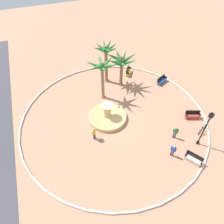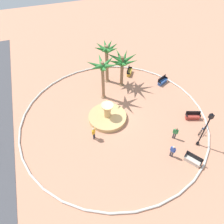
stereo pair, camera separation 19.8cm
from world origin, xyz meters
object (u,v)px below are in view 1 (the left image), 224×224
Objects in this scene: bicycle_red_frame at (203,129)px; person_pedestrian_stroll at (94,133)px; bench_east at (162,81)px; bench_west at (192,116)px; palm_tree_by_curb at (102,70)px; palm_tree_near_fountain at (106,53)px; palm_tree_mid_plaza at (121,62)px; bench_southeast at (193,159)px; lamppost at (206,127)px; bench_north at (128,72)px; person_cyclist_helmet at (175,132)px; person_cyclist_photo at (173,150)px; fountain at (107,117)px.

bicycle_red_frame is 0.99× the size of person_pedestrian_stroll.
bicycle_red_frame is (-8.85, 0.28, 0.04)m from bench_east.
palm_tree_by_curb is at bearing 49.97° from bench_west.
palm_tree_by_curb is at bearing 41.98° from bicycle_red_frame.
bicycle_red_frame is at bearing -138.02° from palm_tree_by_curb.
palm_tree_mid_plaza is at bearing -135.42° from palm_tree_near_fountain.
lamppost reaches higher than bench_southeast.
bench_north reaches higher than bicycle_red_frame.
bench_east and bench_west have the same top height.
palm_tree_mid_plaza is at bearing -62.03° from palm_tree_by_curb.
palm_tree_near_fountain is at bearing 15.46° from person_cyclist_helmet.
bench_north is at bearing -46.73° from palm_tree_mid_plaza.
person_cyclist_helmet reaches higher than bench_east.
bench_southeast is (-4.70, 3.36, 0.00)m from bench_west.
bench_north is (1.87, -1.99, -3.07)m from palm_tree_mid_plaza.
palm_tree_mid_plaza is 2.75× the size of person_pedestrian_stroll.
person_cyclist_photo is (-11.89, -0.36, -2.53)m from palm_tree_mid_plaza.
person_cyclist_helmet reaches higher than person_cyclist_photo.
lamppost is 2.83× the size of person_cyclist_photo.
palm_tree_near_fountain is 3.35× the size of person_pedestrian_stroll.
bench_east is at bearing -90.34° from palm_tree_by_curb.
person_cyclist_photo is at bearing 125.28° from bench_west.
person_cyclist_helmet is (-8.48, 3.53, 0.54)m from bench_east.
bench_southeast is at bearing 179.41° from bench_north.
palm_tree_by_curb reaches higher than palm_tree_mid_plaza.
bench_west is 1.05× the size of bench_north.
palm_tree_mid_plaza is 13.65m from bench_southeast.
bicycle_red_frame is at bearing -154.49° from palm_tree_mid_plaza.
person_cyclist_photo is (-10.30, -3.36, -3.22)m from palm_tree_by_curb.
palm_tree_near_fountain is at bearing 44.58° from palm_tree_mid_plaza.
bench_east is 1.03× the size of bench_southeast.
lamppost is at bearing -131.61° from fountain.
bench_west is 4.22m from lamppost.
bench_west is 3.84m from person_cyclist_helmet.
person_pedestrian_stroll is at bearing 53.92° from person_cyclist_photo.
bench_east is 9.20m from person_cyclist_helmet.
palm_tree_mid_plaza is 12.16m from person_cyclist_photo.
fountain reaches higher than bicycle_red_frame.
person_cyclist_helmet is (-10.12, -1.76, -2.53)m from palm_tree_mid_plaza.
palm_tree_near_fountain is 3.41× the size of bench_north.
palm_tree_mid_plaza is 2.79× the size of bench_north.
palm_tree_by_curb is at bearing -11.71° from fountain.
palm_tree_mid_plaza is at bearing 72.75° from bench_east.
palm_tree_mid_plaza is (-1.46, -1.44, -0.76)m from palm_tree_near_fountain.
bench_east is (3.50, -9.02, 0.04)m from fountain.
bench_southeast is 9.77m from person_pedestrian_stroll.
person_pedestrian_stroll is (1.17, 11.14, 0.56)m from bench_west.
person_cyclist_helmet is (-11.59, -3.21, -3.29)m from palm_tree_near_fountain.
bench_west is 10.83m from bench_north.
bench_southeast is 1.00× the size of person_pedestrian_stroll.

